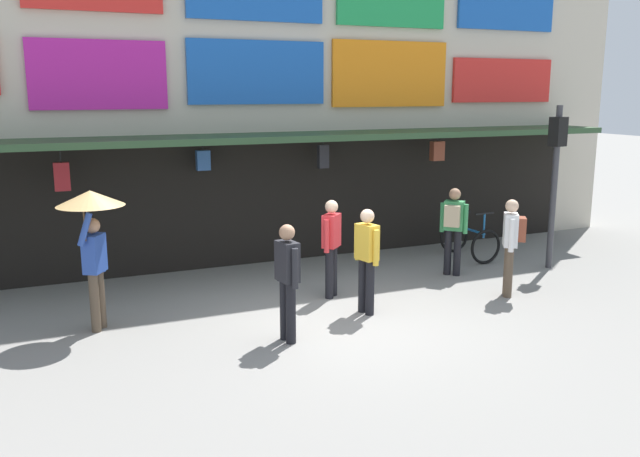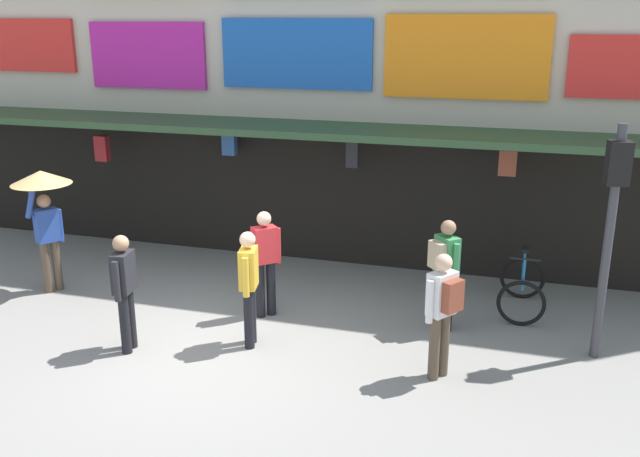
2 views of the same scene
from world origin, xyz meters
name	(u,v)px [view 2 (image 2 of 2)]	position (x,y,z in m)	size (l,w,h in m)	color
ground_plane	(209,348)	(0.00, 0.00, 0.00)	(80.00, 80.00, 0.00)	gray
shopfront	(307,44)	(0.00, 4.57, 3.96)	(18.00, 2.60, 8.00)	beige
traffic_light_far	(613,206)	(5.16, 1.30, 2.14)	(0.31, 0.34, 3.20)	#38383D
bicycle_parked	(522,288)	(4.16, 2.57, 0.39)	(0.72, 1.16, 1.05)	black
pedestrian_in_blue	(249,282)	(0.52, 0.27, 0.95)	(0.29, 0.52, 1.68)	black
pedestrian_in_red	(265,258)	(0.37, 1.28, 0.95)	(0.41, 0.41, 1.68)	black
pedestrian_in_green	(445,266)	(3.05, 1.59, 0.98)	(0.47, 0.47, 1.68)	black
pedestrian_with_umbrella	(43,197)	(-3.44, 1.20, 1.64)	(0.96, 0.96, 2.08)	brown
pedestrian_in_yellow	(125,287)	(-1.05, -0.36, 0.95)	(0.27, 0.53, 1.68)	black
pedestrian_in_black	(443,307)	(3.20, 0.11, 0.98)	(0.47, 0.48, 1.68)	brown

